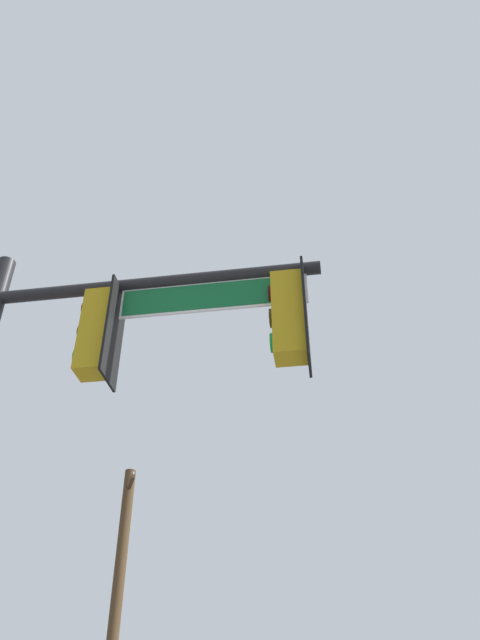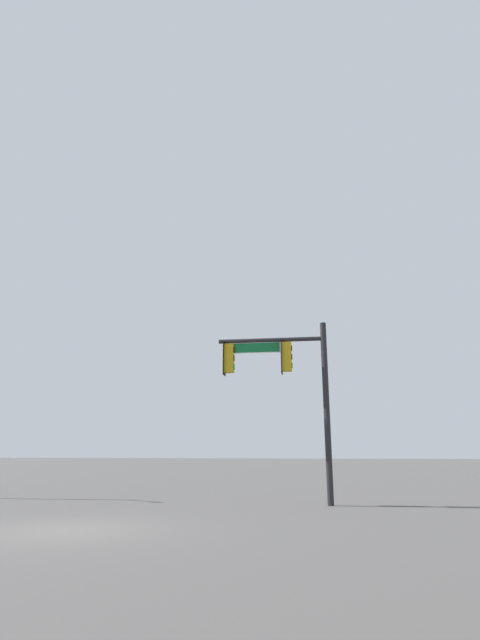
% 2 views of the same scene
% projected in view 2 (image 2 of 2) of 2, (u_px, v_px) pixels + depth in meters
% --- Properties ---
extents(ground_plane, '(400.00, 400.00, 0.00)m').
position_uv_depth(ground_plane, '(65.00, 530.00, 11.71)').
color(ground_plane, '#514F4C').
extents(signal_pole_near, '(4.09, 0.98, 6.57)m').
position_uv_depth(signal_pole_near, '(287.00, 376.00, 18.69)').
color(signal_pole_near, black).
rests_on(signal_pole_near, ground_plane).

